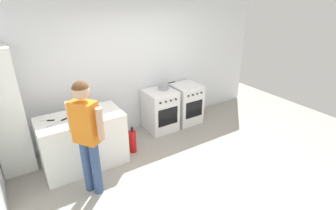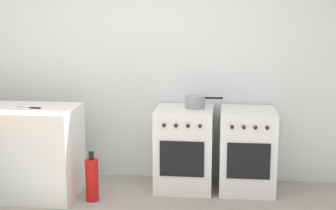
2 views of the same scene
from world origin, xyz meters
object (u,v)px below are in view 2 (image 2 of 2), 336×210
object	(u,v)px
knife_utility	(30,108)
fire_extinguisher	(92,179)
oven_right	(247,150)
pot	(195,102)
oven_left	(184,148)

from	to	relation	value
knife_utility	fire_extinguisher	bearing A→B (deg)	-7.20
oven_right	pot	world-z (taller)	pot
oven_left	fire_extinguisher	world-z (taller)	oven_left
fire_extinguisher	knife_utility	bearing A→B (deg)	172.80
pot	fire_extinguisher	distance (m)	1.31
oven_left	fire_extinguisher	bearing A→B (deg)	-151.22
pot	knife_utility	distance (m)	1.67
oven_left	fire_extinguisher	distance (m)	1.01
oven_left	oven_right	xyz separation A→B (m)	(0.65, -0.00, -0.00)
oven_right	fire_extinguisher	world-z (taller)	oven_right
oven_right	pot	xyz separation A→B (m)	(-0.54, 0.05, 0.49)
pot	knife_utility	world-z (taller)	pot
oven_right	fire_extinguisher	bearing A→B (deg)	-162.57
oven_right	knife_utility	bearing A→B (deg)	-169.50
oven_left	pot	world-z (taller)	pot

